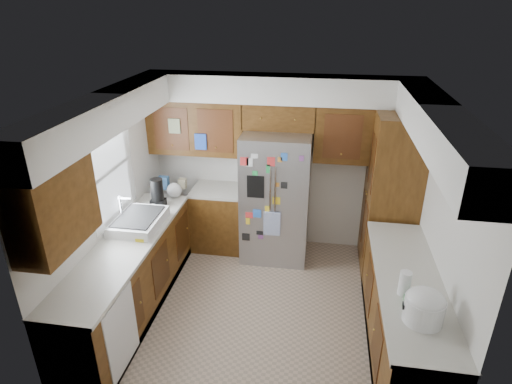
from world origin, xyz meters
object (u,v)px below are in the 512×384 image
fridge (276,197)px  paper_towel (405,283)px  rice_cooker (425,306)px  pantry (391,194)px

fridge → paper_towel: 2.39m
fridge → paper_towel: bearing=-54.2°
fridge → rice_cooker: fridge is taller
rice_cooker → fridge: bearing=123.5°
pantry → rice_cooker: bearing=-90.0°
pantry → paper_towel: size_ratio=9.03×
pantry → fridge: 1.51m
rice_cooker → pantry: bearing=90.0°
fridge → paper_towel: size_ratio=7.56×
fridge → paper_towel: fridge is taller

